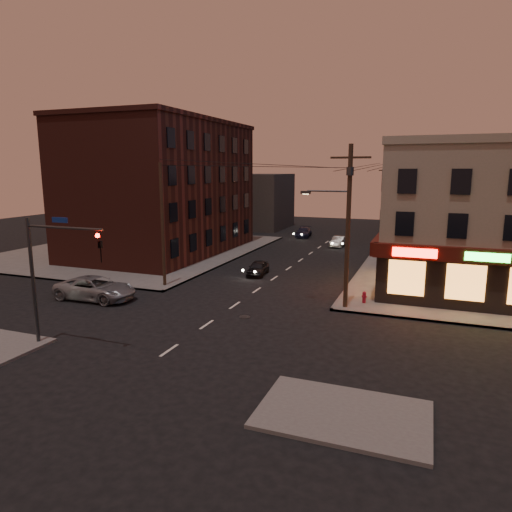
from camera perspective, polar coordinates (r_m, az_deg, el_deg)
The scene contains 17 objects.
ground at distance 26.27m, azimuth -6.20°, elevation -8.53°, with size 120.00×120.00×0.00m, color black.
sidewalk_ne at distance 42.43m, azimuth 29.37°, elevation -2.30°, with size 24.00×28.00×0.15m, color #514F4C.
sidewalk_nw at distance 51.20m, azimuth -14.53°, elevation 0.78°, with size 24.00×28.00×0.15m, color #514F4C.
pizza_building at distance 35.89m, azimuth 28.12°, elevation 4.22°, with size 15.85×12.85×10.50m.
brick_apartment at distance 48.56m, azimuth -11.49°, elevation 8.20°, with size 12.00×20.00×13.00m, color #491D17.
bg_building_ne_a at distance 60.30m, azimuth 23.37°, elevation 4.99°, with size 10.00×12.00×7.00m, color #3F3D3A.
bg_building_nw at distance 68.67m, azimuth 0.02°, elevation 6.89°, with size 9.00×10.00×8.00m, color #3F3D3A.
bg_building_ne_b at distance 74.24m, azimuth 21.39°, elevation 5.67°, with size 8.00×8.00×6.00m, color #3F3D3A.
utility_pole_main at distance 28.37m, azimuth 11.24°, elevation 4.71°, with size 4.20×0.44×10.00m.
utility_pole_far at distance 54.37m, azimuth 16.07°, elevation 6.13°, with size 0.26×0.26×9.00m, color #382619.
utility_pole_west at distance 34.07m, azimuth -11.60°, elevation 3.80°, with size 0.24×0.24×9.00m, color #382619.
traffic_signal at distance 24.04m, azimuth -24.59°, elevation -1.00°, with size 4.49×0.32×6.47m.
suv_cross at distance 32.65m, azimuth -19.42°, elevation -3.83°, with size 2.56×5.55×1.54m, color gray.
sedan_near at distance 37.97m, azimuth 0.25°, elevation -1.50°, with size 1.38×3.42×1.17m, color black.
sedan_mid at distance 52.70m, azimuth 10.30°, elevation 1.80°, with size 1.24×3.56×1.17m, color gray.
sedan_far at distance 59.61m, azimuth 5.97°, elevation 2.97°, with size 1.73×4.27×1.24m, color #181B31.
fire_hydrant at distance 30.42m, azimuth 13.37°, elevation -4.95°, with size 0.35×0.35×0.76m.
Camera 1 is at (11.41, -22.02, 8.66)m, focal length 32.00 mm.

